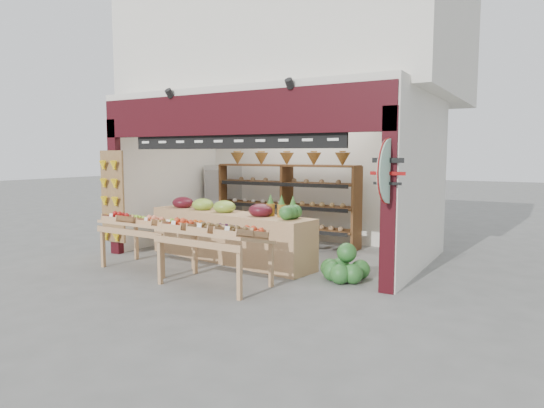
{
  "coord_description": "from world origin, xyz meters",
  "views": [
    {
      "loc": [
        4.72,
        -7.76,
        2.0
      ],
      "look_at": [
        0.34,
        -0.2,
        1.08
      ],
      "focal_mm": 32.0,
      "sensor_mm": 36.0,
      "label": 1
    }
  ],
  "objects_px": {
    "refrigerator": "(224,200)",
    "mid_counter": "(228,234)",
    "back_shelving": "(287,188)",
    "watermelon_pile": "(343,268)",
    "cardboard_stack": "(216,232)",
    "display_table_right": "(215,232)",
    "display_table_left": "(146,224)"
  },
  "relations": [
    {
      "from": "refrigerator",
      "to": "mid_counter",
      "type": "bearing_deg",
      "value": -54.27
    },
    {
      "from": "back_shelving",
      "to": "mid_counter",
      "type": "bearing_deg",
      "value": -94.1
    },
    {
      "from": "back_shelving",
      "to": "watermelon_pile",
      "type": "xyz_separation_m",
      "value": [
        2.26,
        -2.31,
        -1.03
      ]
    },
    {
      "from": "cardboard_stack",
      "to": "mid_counter",
      "type": "distance_m",
      "value": 1.82
    },
    {
      "from": "back_shelving",
      "to": "display_table_right",
      "type": "height_order",
      "value": "back_shelving"
    },
    {
      "from": "back_shelving",
      "to": "mid_counter",
      "type": "height_order",
      "value": "back_shelving"
    },
    {
      "from": "mid_counter",
      "to": "display_table_right",
      "type": "distance_m",
      "value": 1.77
    },
    {
      "from": "display_table_left",
      "to": "watermelon_pile",
      "type": "distance_m",
      "value": 3.52
    },
    {
      "from": "back_shelving",
      "to": "display_table_left",
      "type": "xyz_separation_m",
      "value": [
        -1.1,
        -3.18,
        -0.47
      ]
    },
    {
      "from": "watermelon_pile",
      "to": "display_table_right",
      "type": "bearing_deg",
      "value": -141.32
    },
    {
      "from": "refrigerator",
      "to": "watermelon_pile",
      "type": "relative_size",
      "value": 2.24
    },
    {
      "from": "display_table_right",
      "to": "mid_counter",
      "type": "bearing_deg",
      "value": 118.89
    },
    {
      "from": "cardboard_stack",
      "to": "display_table_right",
      "type": "height_order",
      "value": "display_table_right"
    },
    {
      "from": "display_table_left",
      "to": "display_table_right",
      "type": "relative_size",
      "value": 0.96
    },
    {
      "from": "cardboard_stack",
      "to": "watermelon_pile",
      "type": "xyz_separation_m",
      "value": [
        3.65,
        -1.57,
        -0.05
      ]
    },
    {
      "from": "refrigerator",
      "to": "display_table_right",
      "type": "height_order",
      "value": "refrigerator"
    },
    {
      "from": "display_table_left",
      "to": "cardboard_stack",
      "type": "bearing_deg",
      "value": 96.84
    },
    {
      "from": "display_table_left",
      "to": "display_table_right",
      "type": "xyz_separation_m",
      "value": [
        1.79,
        -0.39,
        0.06
      ]
    },
    {
      "from": "cardboard_stack",
      "to": "display_table_right",
      "type": "distance_m",
      "value": 3.56
    },
    {
      "from": "cardboard_stack",
      "to": "display_table_left",
      "type": "bearing_deg",
      "value": -83.16
    },
    {
      "from": "back_shelving",
      "to": "display_table_left",
      "type": "height_order",
      "value": "back_shelving"
    },
    {
      "from": "back_shelving",
      "to": "mid_counter",
      "type": "xyz_separation_m",
      "value": [
        -0.15,
        -2.04,
        -0.74
      ]
    },
    {
      "from": "cardboard_stack",
      "to": "watermelon_pile",
      "type": "bearing_deg",
      "value": -23.31
    },
    {
      "from": "watermelon_pile",
      "to": "display_table_left",
      "type": "bearing_deg",
      "value": -165.51
    },
    {
      "from": "watermelon_pile",
      "to": "refrigerator",
      "type": "bearing_deg",
      "value": 148.14
    },
    {
      "from": "watermelon_pile",
      "to": "back_shelving",
      "type": "bearing_deg",
      "value": 134.4
    },
    {
      "from": "mid_counter",
      "to": "display_table_left",
      "type": "distance_m",
      "value": 1.51
    },
    {
      "from": "mid_counter",
      "to": "display_table_right",
      "type": "bearing_deg",
      "value": -61.11
    },
    {
      "from": "mid_counter",
      "to": "watermelon_pile",
      "type": "bearing_deg",
      "value": -6.49
    },
    {
      "from": "refrigerator",
      "to": "display_table_left",
      "type": "bearing_deg",
      "value": -78.3
    },
    {
      "from": "mid_counter",
      "to": "display_table_right",
      "type": "relative_size",
      "value": 2.2
    },
    {
      "from": "display_table_right",
      "to": "cardboard_stack",
      "type": "bearing_deg",
      "value": 126.43
    }
  ]
}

